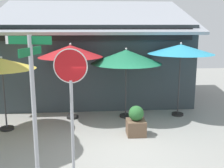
% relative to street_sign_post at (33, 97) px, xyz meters
% --- Properties ---
extents(ground_plane, '(28.00, 28.00, 0.10)m').
position_rel_street_sign_post_xyz_m(ground_plane, '(2.02, 1.51, -2.00)').
color(ground_plane, gray).
extents(cafe_building, '(8.53, 5.02, 4.59)m').
position_rel_street_sign_post_xyz_m(cafe_building, '(1.38, 7.25, -0.17)').
color(cafe_building, '#333D42').
rests_on(cafe_building, ground).
extents(street_sign_post, '(0.93, 0.87, 3.18)m').
position_rel_street_sign_post_xyz_m(street_sign_post, '(0.00, 0.00, 0.00)').
color(street_sign_post, '#A8AAB2').
rests_on(street_sign_post, ground).
extents(stop_sign, '(0.74, 0.15, 2.88)m').
position_rel_street_sign_post_xyz_m(stop_sign, '(0.75, 0.36, 0.05)').
color(stop_sign, '#A8AAB2').
rests_on(stop_sign, ground).
extents(patio_umbrella_mustard_left, '(2.10, 2.10, 2.42)m').
position_rel_street_sign_post_xyz_m(patio_umbrella_mustard_left, '(-1.58, 3.31, 0.21)').
color(patio_umbrella_mustard_left, black).
rests_on(patio_umbrella_mustard_left, ground).
extents(patio_umbrella_crimson_center, '(2.27, 2.27, 2.74)m').
position_rel_street_sign_post_xyz_m(patio_umbrella_crimson_center, '(0.50, 4.32, 0.50)').
color(patio_umbrella_crimson_center, black).
rests_on(patio_umbrella_crimson_center, ground).
extents(patio_umbrella_forest_green_right, '(2.55, 2.55, 2.57)m').
position_rel_street_sign_post_xyz_m(patio_umbrella_forest_green_right, '(2.47, 4.28, 0.30)').
color(patio_umbrella_forest_green_right, black).
rests_on(patio_umbrella_forest_green_right, ground).
extents(patio_umbrella_teal_far_right, '(2.39, 2.39, 2.75)m').
position_rel_street_sign_post_xyz_m(patio_umbrella_teal_far_right, '(4.47, 4.30, 0.54)').
color(patio_umbrella_teal_far_right, black).
rests_on(patio_umbrella_teal_far_right, ground).
extents(sidewalk_planter, '(0.57, 0.57, 0.94)m').
position_rel_street_sign_post_xyz_m(sidewalk_planter, '(2.56, 2.53, -1.52)').
color(sidewalk_planter, brown).
rests_on(sidewalk_planter, ground).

